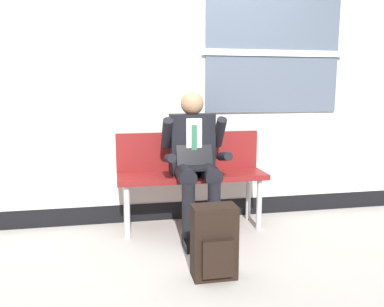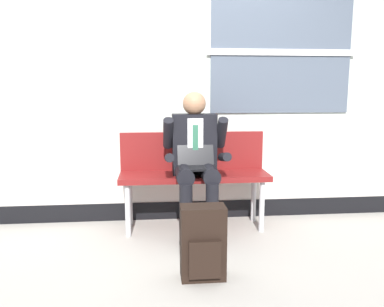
% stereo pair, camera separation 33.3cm
% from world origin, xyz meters
% --- Properties ---
extents(ground_plane, '(18.00, 18.00, 0.00)m').
position_xyz_m(ground_plane, '(0.00, 0.00, 0.00)').
color(ground_plane, '#9E9991').
extents(station_wall, '(6.18, 0.17, 3.05)m').
position_xyz_m(station_wall, '(0.01, 0.57, 1.51)').
color(station_wall, beige).
rests_on(station_wall, ground).
extents(bench_with_person, '(1.38, 0.42, 0.89)m').
position_xyz_m(bench_with_person, '(0.08, 0.29, 0.56)').
color(bench_with_person, maroon).
rests_on(bench_with_person, ground).
extents(person_seated, '(0.57, 0.70, 1.28)m').
position_xyz_m(person_seated, '(0.08, 0.09, 0.69)').
color(person_seated, black).
rests_on(person_seated, ground).
extents(backpack, '(0.31, 0.22, 0.52)m').
position_xyz_m(backpack, '(0.04, -0.78, 0.25)').
color(backpack, black).
rests_on(backpack, ground).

